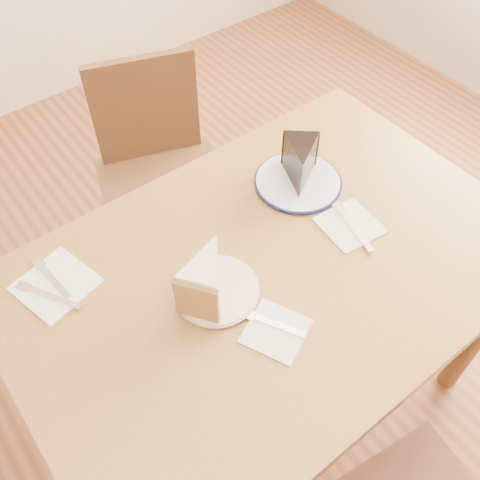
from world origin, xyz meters
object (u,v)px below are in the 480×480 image
object	(u,v)px
plate_navy	(298,182)
carrot_cake	(208,276)
chocolate_cake	(300,166)
chair_far	(161,175)
plate_cream	(216,290)
table	(271,288)

from	to	relation	value
plate_navy	carrot_cake	xyz separation A→B (m)	(-0.38, -0.14, 0.06)
carrot_cake	chocolate_cake	distance (m)	0.41
chair_far	carrot_cake	xyz separation A→B (m)	(-0.25, -0.65, 0.35)
chair_far	plate_navy	size ratio (longest dim) A/B	3.85
chair_far	carrot_cake	bearing A→B (deg)	88.04
chair_far	plate_navy	xyz separation A→B (m)	(0.13, -0.51, 0.29)
plate_cream	table	bearing A→B (deg)	-6.67
chair_far	chocolate_cake	world-z (taller)	chocolate_cake
table	chair_far	xyz separation A→B (m)	(0.08, 0.68, -0.19)
plate_cream	plate_navy	size ratio (longest dim) A/B	0.84
plate_cream	carrot_cake	xyz separation A→B (m)	(-0.02, 0.01, 0.06)
table	chair_far	distance (m)	0.71
carrot_cake	chocolate_cake	size ratio (longest dim) A/B	1.00
chair_far	table	bearing A→B (deg)	101.63
chair_far	plate_cream	bearing A→B (deg)	89.37
plate_navy	table	bearing A→B (deg)	-143.52
plate_navy	plate_cream	bearing A→B (deg)	-158.47
table	carrot_cake	xyz separation A→B (m)	(-0.16, 0.02, 0.16)
plate_navy	chocolate_cake	distance (m)	0.05
plate_cream	plate_navy	distance (m)	0.39
chair_far	plate_cream	xyz separation A→B (m)	(-0.23, -0.66, 0.29)
chair_far	carrot_cake	world-z (taller)	carrot_cake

